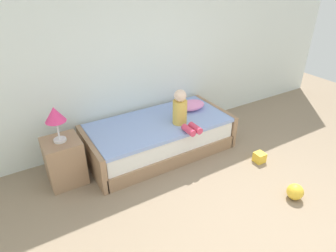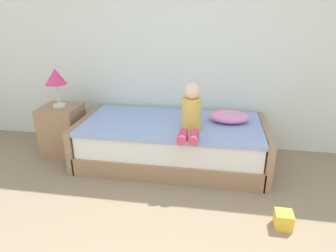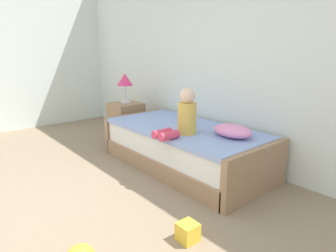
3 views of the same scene
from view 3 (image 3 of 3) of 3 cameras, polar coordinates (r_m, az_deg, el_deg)
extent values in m
cube|color=silver|center=(3.52, 15.40, 15.35)|extent=(7.20, 0.10, 2.90)
cube|color=#997556|center=(3.56, 3.10, -6.37)|extent=(2.00, 1.00, 0.20)
cube|color=white|center=(3.49, 3.15, -2.92)|extent=(1.94, 0.94, 0.25)
cube|color=#8CA5E0|center=(3.44, 3.19, -0.54)|extent=(1.98, 0.98, 0.05)
cube|color=#997556|center=(4.28, -6.24, -0.72)|extent=(0.07, 1.00, 0.50)
cube|color=#997556|center=(2.90, 17.19, -8.84)|extent=(0.07, 1.00, 0.50)
cube|color=#997556|center=(4.55, -8.24, 0.79)|extent=(0.44, 0.44, 0.60)
cylinder|color=silver|center=(4.49, -8.38, 4.70)|extent=(0.15, 0.15, 0.03)
cylinder|color=silver|center=(4.47, -8.45, 6.41)|extent=(0.02, 0.02, 0.24)
cone|color=#E5387A|center=(4.44, -8.55, 9.09)|extent=(0.24, 0.24, 0.18)
cylinder|color=gold|center=(3.11, 3.76, 1.52)|extent=(0.20, 0.20, 0.34)
sphere|color=beige|center=(3.07, 3.83, 6.01)|extent=(0.17, 0.17, 0.17)
cylinder|color=#D83F60|center=(2.99, -1.17, -1.46)|extent=(0.09, 0.22, 0.09)
cylinder|color=#D83F60|center=(2.91, 0.19, -1.92)|extent=(0.09, 0.22, 0.09)
ellipsoid|color=#EA8CC6|center=(3.09, 12.60, -0.93)|extent=(0.44, 0.30, 0.13)
cube|color=yellow|center=(2.28, 3.93, -20.20)|extent=(0.14, 0.14, 0.14)
camera|label=1|loc=(4.43, -56.21, 22.98)|focal=31.15mm
camera|label=2|loc=(2.14, -65.72, 15.24)|focal=32.13mm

